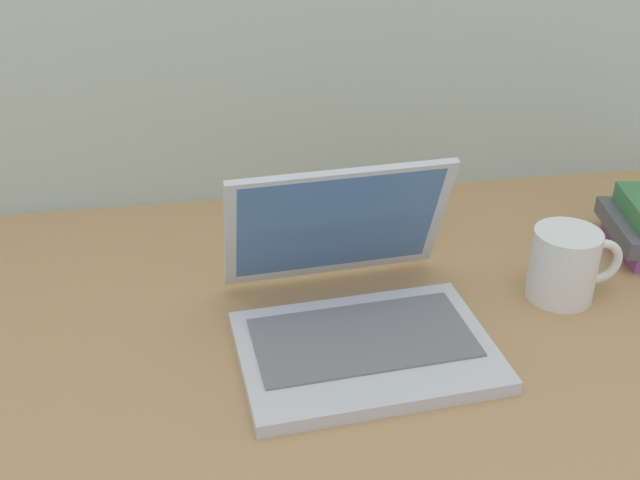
{
  "coord_description": "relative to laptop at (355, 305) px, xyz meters",
  "views": [
    {
      "loc": [
        -0.09,
        -0.83,
        0.62
      ],
      "look_at": [
        0.04,
        0.0,
        0.15
      ],
      "focal_mm": 43.07,
      "sensor_mm": 36.0,
      "label": 1
    }
  ],
  "objects": [
    {
      "name": "remote_control_near",
      "position": [
        0.14,
        0.28,
        -0.03
      ],
      "size": [
        0.09,
        0.17,
        0.02
      ],
      "color": "black",
      "rests_on": "desk"
    },
    {
      "name": "desk",
      "position": [
        -0.08,
        0.04,
        -0.06
      ],
      "size": [
        1.6,
        0.76,
        0.03
      ],
      "color": "tan",
      "rests_on": "ground"
    },
    {
      "name": "laptop",
      "position": [
        0.0,
        0.0,
        0.0
      ],
      "size": [
        0.33,
        0.32,
        0.21
      ],
      "color": "silver",
      "rests_on": "desk"
    },
    {
      "name": "coffee_mug",
      "position": [
        0.3,
        0.04,
        0.01
      ],
      "size": [
        0.13,
        0.09,
        0.1
      ],
      "color": "white",
      "rests_on": "desk"
    }
  ]
}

